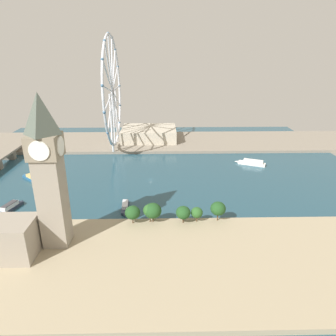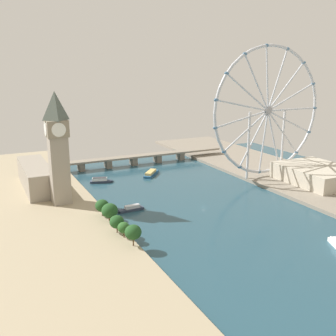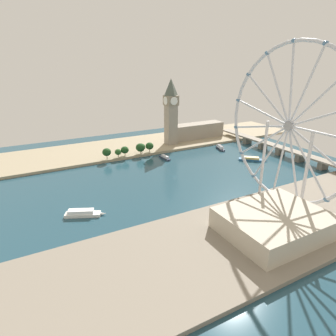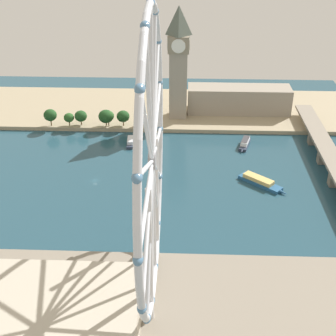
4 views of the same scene
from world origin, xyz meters
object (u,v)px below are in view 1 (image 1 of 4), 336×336
Objects in this scene: ferris_wheel at (113,92)px; tour_boat_2 at (11,207)px; tour_boat_1 at (125,207)px; tour_boat_0 at (252,163)px; clock_tower at (49,171)px; tour_boat_3 at (34,178)px; riverside_hall at (149,134)px.

tour_boat_2 is (-149.53, 56.65, -64.17)m from ferris_wheel.
ferris_wheel reaches higher than tour_boat_1.
tour_boat_2 is at bearing 48.25° from tour_boat_0.
tour_boat_0 reaches higher than tour_boat_1.
tour_boat_2 is at bearing 46.90° from clock_tower.
tour_boat_1 is 0.82× the size of tour_boat_3.
tour_boat_1 is at bearing -36.72° from clock_tower.
clock_tower is at bearing -40.10° from tour_boat_1.
riverside_hall is 140.92m from tour_boat_0.
tour_boat_0 is (137.42, -153.66, -46.15)m from clock_tower.
ferris_wheel is 74.48m from riverside_hall.
ferris_wheel is at bearing -1.95° from clock_tower.
clock_tower is 0.70× the size of ferris_wheel.
clock_tower is 123.76m from tour_boat_3.
tour_boat_1 is at bearing 61.74° from tour_boat_0.
ferris_wheel is 130.05m from tour_boat_3.
tour_boat_3 is (-36.31, 207.84, -0.32)m from tour_boat_0.
tour_boat_2 is (-180.09, 95.02, -8.13)m from riverside_hall.
ferris_wheel is 170.81m from tour_boat_0.
tour_boat_3 is at bearing 28.18° from clock_tower.
riverside_hall is (30.56, -38.37, -56.04)m from ferris_wheel.
tour_boat_2 is 0.81× the size of tour_boat_3.
riverside_hall reaches higher than tour_boat_3.
riverside_hall is at bearing -11.23° from clock_tower.
ferris_wheel is at bearing 2.42° from tour_boat_0.
tour_boat_0 is at bearing -129.14° from tour_boat_3.
clock_tower is 1.28× the size of riverside_hall.
tour_boat_1 is 84.05m from tour_boat_2.
clock_tower is 73.66m from tour_boat_1.
clock_tower is 82.57m from tour_boat_2.
tour_boat_0 is at bearing 124.10° from tour_boat_1.
clock_tower is at bearing 66.06° from tour_boat_0.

